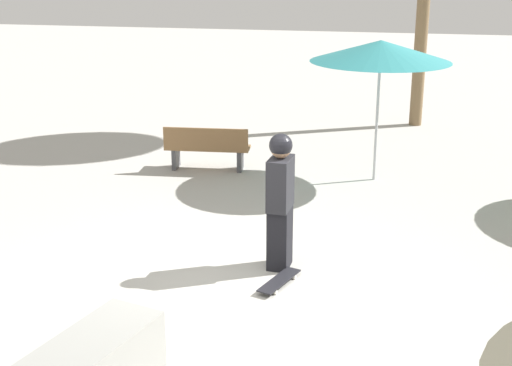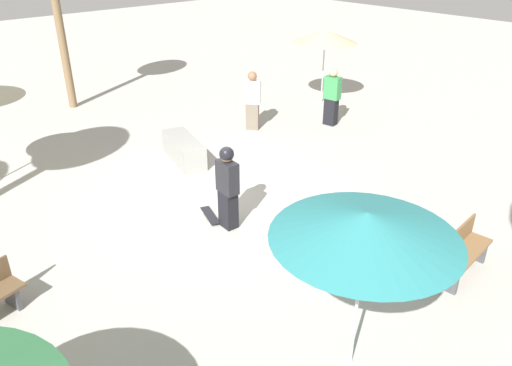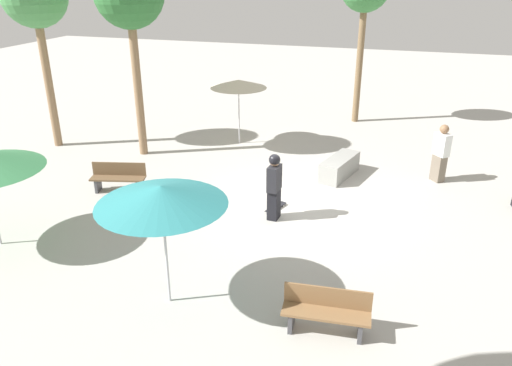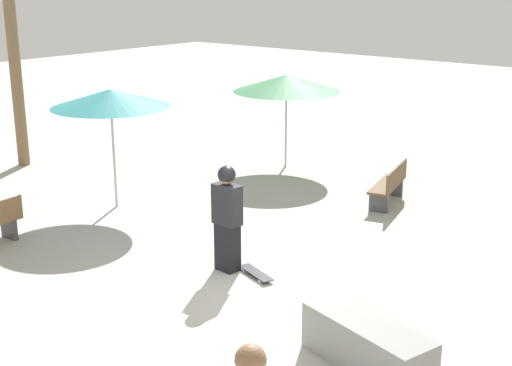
# 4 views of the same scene
# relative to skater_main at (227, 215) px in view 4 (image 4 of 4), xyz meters

# --- Properties ---
(ground_plane) EXTENTS (60.00, 60.00, 0.00)m
(ground_plane) POSITION_rel_skater_main_xyz_m (0.98, -0.51, -0.98)
(ground_plane) COLOR #B2AFA8
(skater_main) EXTENTS (0.50, 0.30, 1.81)m
(skater_main) POSITION_rel_skater_main_xyz_m (0.00, 0.00, 0.00)
(skater_main) COLOR black
(skater_main) RESTS_ON ground_plane
(skateboard) EXTENTS (0.82, 0.45, 0.07)m
(skateboard) POSITION_rel_skater_main_xyz_m (0.54, 0.09, -0.92)
(skateboard) COLOR black
(skateboard) RESTS_ON ground_plane
(concrete_ledge) EXTENTS (1.92, 1.08, 0.64)m
(concrete_ledge) POSITION_rel_skater_main_xyz_m (3.41, -1.22, -0.66)
(concrete_ledge) COLOR gray
(concrete_ledge) RESTS_ON ground_plane
(bench_near) EXTENTS (0.82, 1.66, 0.85)m
(bench_near) POSITION_rel_skater_main_xyz_m (0.34, 4.88, -0.55)
(bench_near) COLOR #47474C
(bench_near) RESTS_ON ground_plane
(shade_umbrella_teal) EXTENTS (2.46, 2.46, 2.52)m
(shade_umbrella_teal) POSITION_rel_skater_main_xyz_m (-4.08, 1.03, 1.35)
(shade_umbrella_teal) COLOR #B7B7BC
(shade_umbrella_teal) RESTS_ON ground_plane
(shade_umbrella_green) EXTENTS (2.69, 2.69, 2.37)m
(shade_umbrella_green) POSITION_rel_skater_main_xyz_m (-3.27, 5.95, 1.18)
(shade_umbrella_green) COLOR #B7B7BC
(shade_umbrella_green) RESTS_ON ground_plane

